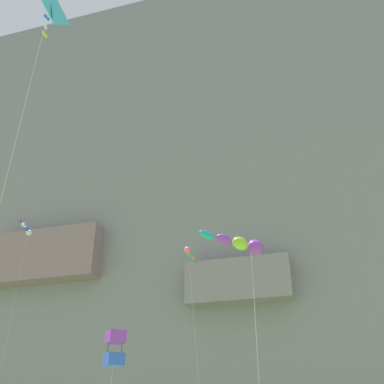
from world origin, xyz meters
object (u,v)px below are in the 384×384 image
at_px(kite_diamond_far_right, 50,6).
at_px(kite_box_near_cliff, 115,348).
at_px(kite_windsock_mid_right, 26,230).
at_px(kite_windsock_mid_left, 190,254).
at_px(kite_windsock_far_left, 242,244).

bearing_deg(kite_diamond_far_right, kite_box_near_cliff, 92.47).
bearing_deg(kite_windsock_mid_right, kite_box_near_cliff, -41.35).
height_order(kite_windsock_mid_right, kite_diamond_far_right, kite_windsock_mid_right).
height_order(kite_windsock_mid_left, kite_windsock_mid_right, kite_windsock_mid_right).
relative_size(kite_windsock_far_left, kite_diamond_far_right, 0.58).
relative_size(kite_box_near_cliff, kite_diamond_far_right, 0.35).
bearing_deg(kite_windsock_far_left, kite_windsock_mid_right, 147.53).
bearing_deg(kite_windsock_mid_right, kite_windsock_far_left, -32.47).
height_order(kite_windsock_far_left, kite_diamond_far_right, kite_diamond_far_right).
distance_m(kite_box_near_cliff, kite_diamond_far_right, 16.86).
bearing_deg(kite_windsock_mid_left, kite_diamond_far_right, -87.01).
distance_m(kite_windsock_mid_right, kite_diamond_far_right, 35.33).
height_order(kite_box_near_cliff, kite_windsock_mid_right, kite_windsock_mid_right).
distance_m(kite_windsock_mid_left, kite_box_near_cliff, 20.17).
xyz_separation_m(kite_windsock_mid_left, kite_windsock_mid_right, (-19.36, 1.21, 5.40)).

